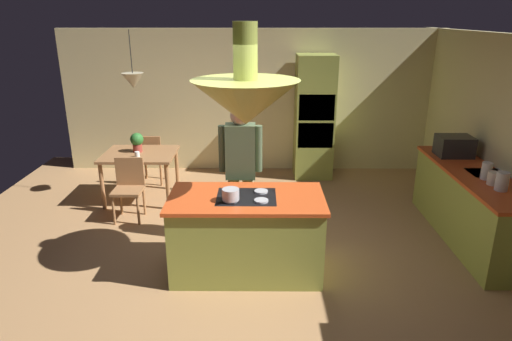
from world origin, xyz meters
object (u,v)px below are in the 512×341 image
(person_at_island, at_px, (241,166))
(chair_by_back_wall, at_px, (151,156))
(cup_on_table, at_px, (137,155))
(canister_sugar, at_px, (494,178))
(cooking_pot_on_cooktop, at_px, (231,194))
(chair_facing_island, at_px, (129,184))
(kitchen_island, at_px, (247,234))
(oven_tower, at_px, (314,117))
(canister_flour, at_px, (502,181))
(microwave_on_counter, at_px, (454,146))
(canister_tea, at_px, (487,171))
(potted_plant_on_table, at_px, (137,141))
(dining_table, at_px, (140,159))

(person_at_island, height_order, chair_by_back_wall, person_at_island)
(chair_by_back_wall, height_order, cup_on_table, chair_by_back_wall)
(canister_sugar, bearing_deg, chair_by_back_wall, 152.20)
(person_at_island, bearing_deg, cooking_pot_on_cooktop, -94.74)
(person_at_island, bearing_deg, chair_facing_island, 156.52)
(kitchen_island, relative_size, oven_tower, 0.79)
(person_at_island, relative_size, canister_flour, 8.26)
(chair_by_back_wall, xyz_separation_m, cup_on_table, (0.03, -0.91, 0.30))
(chair_by_back_wall, bearing_deg, microwave_on_counter, 164.39)
(canister_sugar, xyz_separation_m, canister_tea, (0.00, 0.18, 0.03))
(canister_flour, bearing_deg, cup_on_table, 159.76)
(kitchen_island, relative_size, cooking_pot_on_cooktop, 9.39)
(person_at_island, relative_size, canister_sugar, 11.55)
(kitchen_island, relative_size, canister_flour, 7.92)
(kitchen_island, relative_size, canister_sugar, 11.07)
(kitchen_island, relative_size, chair_by_back_wall, 1.94)
(canister_flour, relative_size, canister_tea, 1.03)
(kitchen_island, height_order, chair_by_back_wall, kitchen_island)
(canister_tea, bearing_deg, oven_tower, 123.03)
(potted_plant_on_table, bearing_deg, person_at_island, -41.19)
(canister_flour, distance_m, canister_tea, 0.36)
(dining_table, xyz_separation_m, canister_sugar, (4.54, -1.71, 0.32))
(oven_tower, distance_m, dining_table, 3.05)
(kitchen_island, xyz_separation_m, oven_tower, (1.10, 3.24, 0.61))
(chair_facing_island, bearing_deg, microwave_on_counter, 1.16)
(canister_flour, bearing_deg, potted_plant_on_table, 156.85)
(oven_tower, xyz_separation_m, canister_tea, (1.74, -2.68, -0.06))
(oven_tower, distance_m, canister_tea, 3.19)
(potted_plant_on_table, xyz_separation_m, canister_sugar, (4.58, -1.78, 0.06))
(chair_facing_island, xyz_separation_m, potted_plant_on_table, (-0.04, 0.75, 0.42))
(cooking_pot_on_cooktop, bearing_deg, potted_plant_on_table, 124.56)
(dining_table, distance_m, canister_flour, 4.93)
(chair_facing_island, distance_m, cooking_pot_on_cooktop, 2.24)
(chair_facing_island, xyz_separation_m, chair_by_back_wall, (0.00, 1.36, 0.00))
(kitchen_island, relative_size, potted_plant_on_table, 5.63)
(kitchen_island, bearing_deg, chair_facing_island, 140.14)
(canister_sugar, bearing_deg, potted_plant_on_table, 158.78)
(canister_tea, bearing_deg, cooking_pot_on_cooktop, -166.92)
(canister_tea, bearing_deg, dining_table, 161.34)
(oven_tower, relative_size, canister_tea, 10.30)
(cooking_pot_on_cooktop, bearing_deg, microwave_on_counter, 28.69)
(potted_plant_on_table, relative_size, microwave_on_counter, 0.65)
(canister_sugar, bearing_deg, chair_facing_island, 167.18)
(canister_tea, relative_size, microwave_on_counter, 0.45)
(chair_by_back_wall, distance_m, canister_tea, 5.08)
(oven_tower, relative_size, canister_flour, 10.04)
(dining_table, distance_m, person_at_island, 2.15)
(oven_tower, height_order, canister_sugar, oven_tower)
(canister_sugar, xyz_separation_m, cooking_pot_on_cooktop, (-3.00, -0.52, 0.00))
(chair_facing_island, bearing_deg, oven_tower, 33.08)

